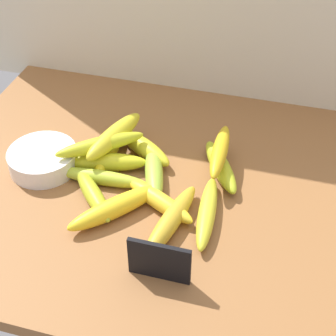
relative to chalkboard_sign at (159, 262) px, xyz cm
name	(u,v)px	position (x,y,z in cm)	size (l,w,h in cm)	color
counter_top	(184,195)	(-1.15, 22.51, -5.36)	(110.00, 76.00, 3.00)	brown
chalkboard_sign	(159,262)	(0.00, 0.00, 0.00)	(11.00, 1.80, 8.40)	black
fruit_bowl	(43,159)	(-32.27, 21.51, -1.67)	(14.76, 14.76, 4.37)	silver
banana_0	(106,162)	(-18.92, 24.35, -1.83)	(17.47, 4.06, 4.06)	gold
banana_1	(101,178)	(-18.37, 19.91, -2.26)	(20.11, 3.20, 3.20)	#ABBE30
banana_2	(169,220)	(-1.49, 11.62, -1.99)	(20.85, 3.74, 3.74)	gold
banana_3	(154,172)	(-8.13, 24.04, -1.97)	(18.85, 3.77, 3.77)	#97BA39
banana_4	(109,151)	(-19.75, 28.43, -2.07)	(15.94, 3.58, 3.58)	yellow
banana_5	(93,195)	(-17.99, 14.49, -2.14)	(16.52, 3.43, 3.43)	#ABB625
banana_6	(207,212)	(4.99, 15.76, -2.16)	(19.69, 3.40, 3.40)	gold
banana_7	(144,148)	(-12.47, 31.20, -1.83)	(15.81, 4.06, 4.06)	yellow
banana_8	(116,207)	(-12.28, 12.21, -1.83)	(20.93, 4.05, 4.05)	yellow
banana_9	(160,201)	(-4.62, 16.24, -2.07)	(16.95, 3.57, 3.57)	yellow
banana_10	(221,166)	(4.96, 29.65, -1.96)	(17.16, 3.79, 3.79)	#B5C425
banana_11	(114,136)	(-18.56, 29.17, 1.80)	(18.73, 4.14, 4.14)	gold
banana_12	(220,151)	(4.43, 30.37, 1.56)	(17.69, 3.26, 3.26)	gold
banana_13	(100,145)	(-20.33, 25.43, 1.87)	(19.34, 3.35, 3.35)	gold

